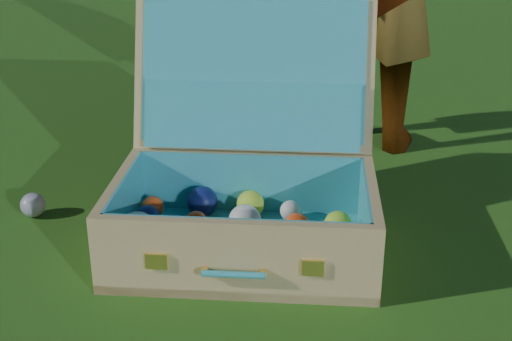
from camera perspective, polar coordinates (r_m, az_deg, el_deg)
The scene contains 3 objects.
ground at distance 1.77m, azimuth -4.85°, elevation -4.76°, with size 60.00×60.00×0.00m, color #215114.
stray_ball at distance 1.91m, azimuth -17.43°, elevation -2.65°, with size 0.06×0.06×0.06m, color #4063A7.
suitcase at distance 1.68m, azimuth -0.88°, elevation -0.43°, with size 0.73×0.70×0.55m.
Camera 1 is at (0.69, -1.41, 0.82)m, focal length 50.00 mm.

